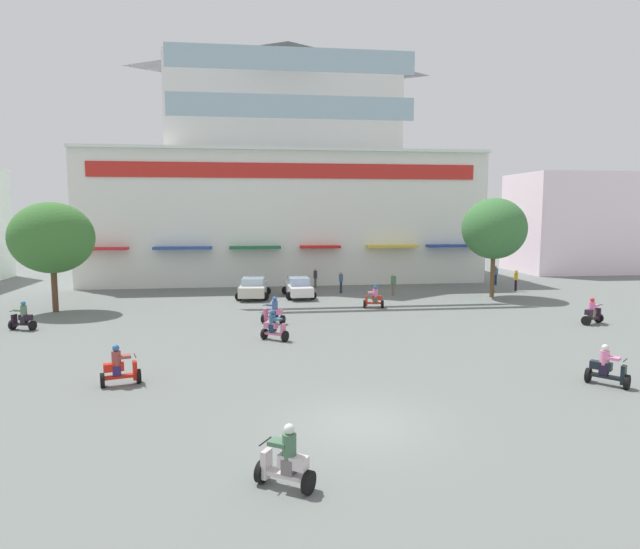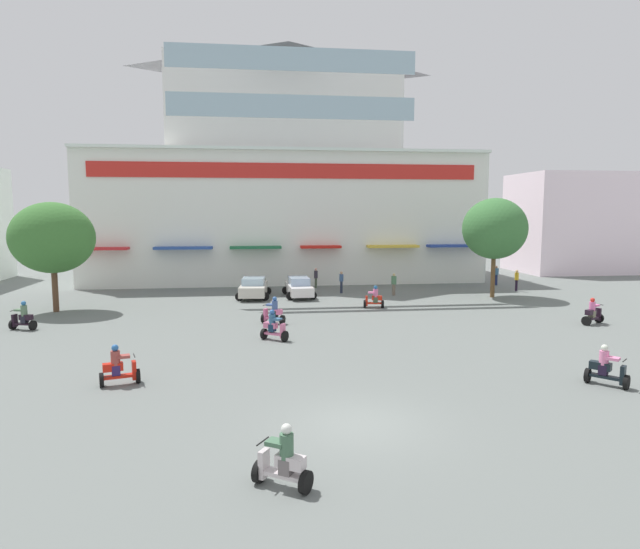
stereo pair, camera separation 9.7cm
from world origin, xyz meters
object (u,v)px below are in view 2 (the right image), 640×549
object	(u,v)px
plaza_tree_1	(495,229)
scooter_rider_7	(606,369)
pedestrian_0	(341,281)
pedestrian_1	(394,283)
pedestrian_3	(517,279)
parked_car_0	(254,288)
scooter_rider_2	(593,313)
scooter_rider_1	(274,327)
parked_car_1	(299,287)
plaza_tree_0	(52,238)
scooter_rider_4	(283,462)
pedestrian_2	(496,274)
scooter_rider_0	(23,318)
scooter_rider_3	(119,368)
scooter_rider_5	(273,313)
pedestrian_4	(316,276)
scooter_rider_6	(374,299)

from	to	relation	value
plaza_tree_1	scooter_rider_7	xyz separation A→B (m)	(-4.81, -19.87, -4.37)
pedestrian_0	pedestrian_1	distance (m)	4.02
pedestrian_3	pedestrian_0	bearing A→B (deg)	177.02
parked_car_0	scooter_rider_2	size ratio (longest dim) A/B	2.79
parked_car_0	scooter_rider_1	xyz separation A→B (m)	(0.90, -13.28, -0.12)
parked_car_1	pedestrian_1	xyz separation A→B (m)	(7.08, -0.13, 0.19)
plaza_tree_0	scooter_rider_4	size ratio (longest dim) A/B	4.45
plaza_tree_0	pedestrian_3	bearing A→B (deg)	8.17
parked_car_1	pedestrian_2	bearing A→B (deg)	14.23
pedestrian_0	pedestrian_3	world-z (taller)	pedestrian_3
scooter_rider_0	plaza_tree_1	bearing A→B (deg)	14.15
scooter_rider_3	plaza_tree_0	bearing A→B (deg)	115.33
scooter_rider_0	scooter_rider_2	bearing A→B (deg)	-4.48
plaza_tree_0	scooter_rider_5	xyz separation A→B (m)	(13.32, -5.37, -3.98)
plaza_tree_1	pedestrian_4	bearing A→B (deg)	152.68
parked_car_1	scooter_rider_2	bearing A→B (deg)	-37.44
pedestrian_1	pedestrian_2	xyz separation A→B (m)	(10.10, 4.49, 0.00)
scooter_rider_5	pedestrian_2	world-z (taller)	pedestrian_2
parked_car_0	pedestrian_2	size ratio (longest dim) A/B	2.63
scooter_rider_7	pedestrian_1	distance (m)	21.75
plaza_tree_0	scooter_rider_0	bearing A→B (deg)	-88.56
scooter_rider_6	pedestrian_0	bearing A→B (deg)	99.00
scooter_rider_3	scooter_rider_5	size ratio (longest dim) A/B	0.98
plaza_tree_0	pedestrian_2	distance (m)	33.99
scooter_rider_4	parked_car_1	bearing A→B (deg)	84.28
plaza_tree_0	scooter_rider_3	world-z (taller)	plaza_tree_0
pedestrian_3	pedestrian_4	world-z (taller)	pedestrian_3
parked_car_0	scooter_rider_0	distance (m)	15.29
pedestrian_3	pedestrian_2	bearing A→B (deg)	89.59
scooter_rider_6	scooter_rider_3	bearing A→B (deg)	-131.42
scooter_rider_2	pedestrian_4	distance (m)	21.07
scooter_rider_2	scooter_rider_5	size ratio (longest dim) A/B	1.02
scooter_rider_4	scooter_rider_6	bearing A→B (deg)	72.21
scooter_rider_4	pedestrian_2	bearing A→B (deg)	58.05
scooter_rider_0	scooter_rider_1	bearing A→B (deg)	-17.02
plaza_tree_1	pedestrian_1	distance (m)	8.20
plaza_tree_1	parked_car_1	distance (m)	14.74
scooter_rider_5	pedestrian_0	xyz separation A→B (m)	(5.63, 10.79, 0.34)
scooter_rider_5	pedestrian_0	world-z (taller)	pedestrian_0
pedestrian_4	plaza_tree_1	bearing A→B (deg)	-27.32
scooter_rider_7	plaza_tree_0	bearing A→B (deg)	144.27
plaza_tree_1	pedestrian_4	distance (m)	14.32
pedestrian_3	scooter_rider_1	bearing A→B (deg)	-144.31
plaza_tree_0	scooter_rider_1	xyz separation A→B (m)	(13.18, -9.33, -3.97)
scooter_rider_4	pedestrian_2	xyz separation A→B (m)	(19.95, 32.00, 0.31)
scooter_rider_3	pedestrian_2	bearing A→B (deg)	43.24
plaza_tree_1	scooter_rider_5	size ratio (longest dim) A/B	4.69
parked_car_0	pedestrian_0	size ratio (longest dim) A/B	2.59
scooter_rider_1	pedestrian_1	xyz separation A→B (m)	(9.46, 13.19, 0.30)
scooter_rider_1	scooter_rider_7	size ratio (longest dim) A/B	1.01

